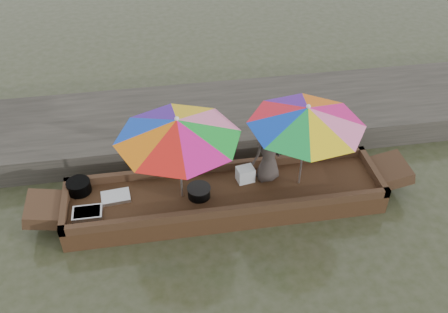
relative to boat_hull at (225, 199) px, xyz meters
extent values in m
plane|color=#2E351B|center=(0.00, 0.00, -0.17)|extent=(80.00, 80.00, 0.00)
cube|color=#2D2B26|center=(0.00, 2.20, 0.08)|extent=(22.00, 2.20, 0.50)
cube|color=black|center=(0.00, 0.00, 0.00)|extent=(5.23, 1.20, 0.35)
cylinder|color=black|center=(-2.36, 0.39, 0.28)|extent=(0.39, 0.39, 0.20)
cube|color=silver|center=(-2.21, -0.21, 0.22)|extent=(0.46, 0.32, 0.09)
cube|color=silver|center=(-1.78, 0.12, 0.21)|extent=(0.49, 0.36, 0.06)
cylinder|color=black|center=(-0.44, -0.05, 0.26)|extent=(0.36, 0.36, 0.17)
cube|color=silver|center=(0.38, 0.21, 0.30)|extent=(0.31, 0.27, 0.26)
imported|color=#3A322F|center=(0.75, 0.21, 0.72)|extent=(0.61, 0.49, 1.08)
camera|label=1|loc=(-1.01, -5.98, 5.76)|focal=40.00mm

